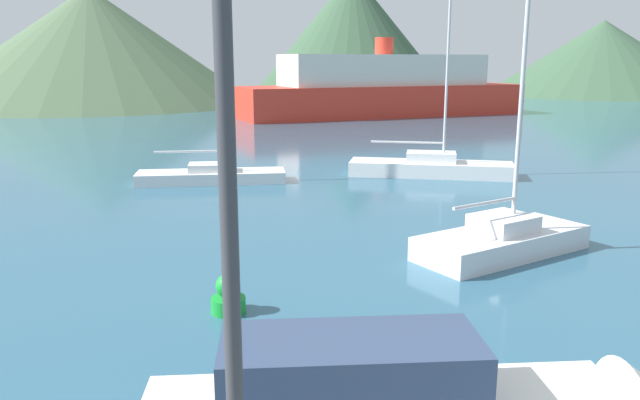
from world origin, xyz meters
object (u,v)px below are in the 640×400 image
(streetlamp, at_px, (227,158))
(buoy_marker, at_px, (228,297))
(sailboat_inner, at_px, (431,166))
(ferry_distant, at_px, (383,89))
(sailboat_outer, at_px, (211,174))
(sailboat_middle, at_px, (502,238))

(streetlamp, height_order, buoy_marker, streetlamp)
(sailboat_inner, height_order, ferry_distant, sailboat_inner)
(sailboat_outer, relative_size, buoy_marker, 8.64)
(sailboat_middle, bearing_deg, streetlamp, -146.78)
(ferry_distant, relative_size, buoy_marker, 33.88)
(buoy_marker, bearing_deg, ferry_distant, 65.06)
(sailboat_outer, distance_m, buoy_marker, 14.94)
(sailboat_inner, relative_size, buoy_marker, 12.79)
(streetlamp, xyz_separation_m, buoy_marker, (0.99, 8.78, -4.36))
(sailboat_inner, xyz_separation_m, ferry_distant, (9.70, 31.35, 2.10))
(sailboat_inner, height_order, buoy_marker, sailboat_inner)
(sailboat_middle, height_order, buoy_marker, sailboat_middle)
(sailboat_inner, distance_m, sailboat_middle, 12.14)
(sailboat_inner, bearing_deg, buoy_marker, -103.80)
(sailboat_inner, distance_m, buoy_marker, 17.79)
(streetlamp, xyz_separation_m, sailboat_inner, (12.26, 22.53, -4.23))
(ferry_distant, bearing_deg, sailboat_middle, -113.78)
(sailboat_middle, bearing_deg, sailboat_outer, 100.36)
(sailboat_outer, bearing_deg, ferry_distant, 65.07)
(sailboat_outer, xyz_separation_m, ferry_distant, (19.81, 30.22, 2.21))
(sailboat_middle, relative_size, ferry_distant, 0.29)
(streetlamp, xyz_separation_m, ferry_distant, (21.97, 53.88, -2.14))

